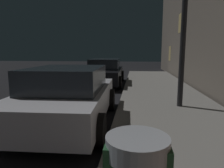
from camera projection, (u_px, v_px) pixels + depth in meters
name	position (u px, v px, depth m)	size (l,w,h in m)	color
car_silver	(68.00, 96.00, 5.06)	(2.25, 4.14, 1.43)	#B7B7BF
car_black	(105.00, 72.00, 11.24)	(2.04, 4.61, 1.43)	black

